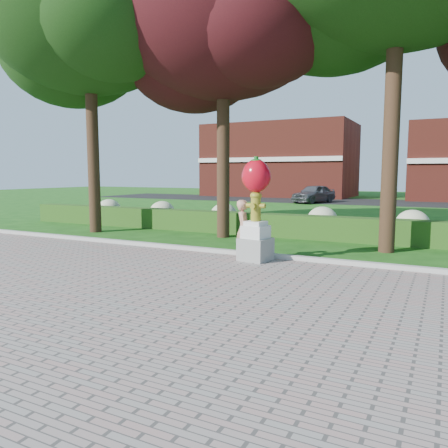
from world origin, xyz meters
The scene contains 12 objects.
ground centered at (0.00, 0.00, 0.00)m, with size 100.00×100.00×0.00m, color #164812.
walkway centered at (0.00, -4.00, 0.02)m, with size 40.00×14.00×0.04m, color gray.
curb centered at (0.00, 3.00, 0.07)m, with size 40.00×0.18×0.15m, color #ADADA5.
lawn_hedge centered at (0.00, 7.00, 0.40)m, with size 24.00×0.70×0.80m, color #224914.
hydrangea_row centered at (0.57, 8.00, 0.55)m, with size 20.10×1.10×0.99m.
street centered at (0.00, 28.00, 0.01)m, with size 50.00×8.00×0.02m, color black.
building_left centered at (-10.00, 34.00, 3.50)m, with size 14.00×8.00×7.00m, color maroon.
tree_far_left centered at (-7.11, 5.09, 7.96)m, with size 9.00×7.68×11.66m.
tree_mid_left centered at (-2.10, 6.08, 7.30)m, with size 8.25×7.04×10.69m.
hydrant_sculpture centered at (0.72, 2.50, 1.42)m, with size 0.81×0.81×2.61m.
woman centered at (0.33, 2.60, 0.80)m, with size 0.55×0.36×1.52m, color tan.
parked_car centered at (-4.04, 25.00, 0.71)m, with size 1.63×4.06×1.38m, color #46484E.
Camera 1 is at (4.97, -7.56, 2.23)m, focal length 35.00 mm.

